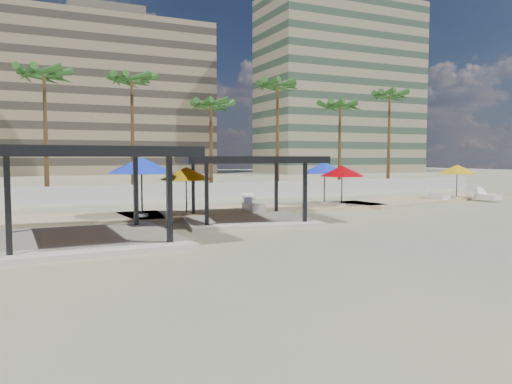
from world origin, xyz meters
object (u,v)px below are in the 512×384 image
at_px(lounger_c, 438,196).
at_px(lounger_d, 487,196).
at_px(pavilion_central, 245,183).
at_px(umbrella_c, 342,171).
at_px(pavilion_west, 83,186).
at_px(lounger_b, 253,206).

distance_m(lounger_c, lounger_d, 3.32).
relative_size(pavilion_central, lounger_d, 3.31).
height_order(umbrella_c, lounger_d, umbrella_c).
height_order(pavilion_west, lounger_b, pavilion_west).
relative_size(pavilion_central, lounger_c, 3.62).
bearing_deg(lounger_b, pavilion_west, 130.78).
xyz_separation_m(pavilion_west, lounger_c, (24.60, 7.33, -1.71)).
height_order(lounger_b, lounger_c, lounger_b).
distance_m(pavilion_central, lounger_d, 19.90).
height_order(pavilion_west, umbrella_c, pavilion_west).
bearing_deg(umbrella_c, lounger_b, -179.97).
bearing_deg(lounger_d, umbrella_c, 98.93).
bearing_deg(lounger_c, lounger_b, 105.24).
bearing_deg(pavilion_central, lounger_b, 69.25).
bearing_deg(pavilion_central, lounger_d, 18.03).
bearing_deg(lounger_c, lounger_d, -111.00).
relative_size(pavilion_west, umbrella_c, 2.05).
relative_size(pavilion_central, lounger_b, 3.01).
xyz_separation_m(pavilion_west, lounger_d, (27.45, 5.62, -1.69)).
xyz_separation_m(pavilion_central, pavilion_west, (-7.78, -3.07, 0.19)).
bearing_deg(lounger_c, pavilion_central, 114.16).
xyz_separation_m(umbrella_c, lounger_c, (9.20, 1.40, -1.91)).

